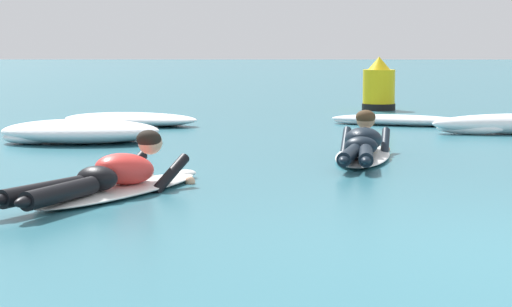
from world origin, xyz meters
TOP-DOWN VIEW (x-y plane):
  - ground_plane at (0.00, 10.00)m, footprint 120.00×120.00m
  - surfer_near at (-2.98, 2.22)m, footprint 1.45×2.48m
  - surfer_far at (-0.74, 4.71)m, footprint 0.89×2.60m
  - whitewater_front at (0.24, 9.04)m, footprint 2.18×1.24m
  - whitewater_mid_right at (-4.06, 6.39)m, footprint 1.96×1.15m
  - whitewater_back at (-3.80, 8.87)m, footprint 2.22×1.37m
  - channel_marker_buoy at (0.30, 12.43)m, footprint 0.62×0.62m

SIDE VIEW (x-z plane):
  - ground_plane at x=0.00m, z-range 0.00..0.00m
  - whitewater_front at x=0.24m, z-range -0.01..0.16m
  - whitewater_back at x=-3.80m, z-range -0.01..0.19m
  - surfer_far at x=-0.74m, z-range -0.13..0.41m
  - whitewater_mid_right at x=-4.06m, z-range -0.01..0.28m
  - surfer_near at x=-2.98m, z-range -0.13..0.40m
  - channel_marker_buoy at x=0.30m, z-range -0.10..0.88m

